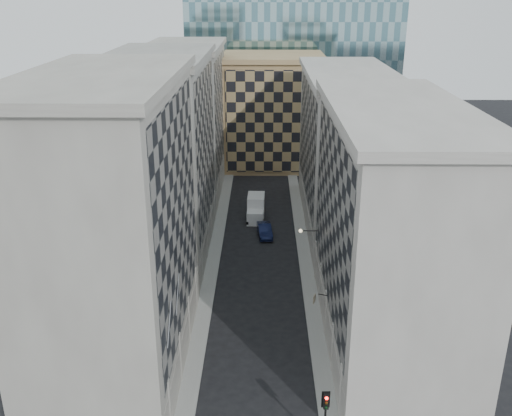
{
  "coord_description": "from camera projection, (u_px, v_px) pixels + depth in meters",
  "views": [
    {
      "loc": [
        0.36,
        -28.8,
        29.15
      ],
      "look_at": [
        -0.2,
        15.38,
        12.0
      ],
      "focal_mm": 40.0,
      "sensor_mm": 36.0,
      "label": 1
    }
  ],
  "objects": [
    {
      "name": "bldg_right_a",
      "position": [
        389.0,
        229.0,
        47.52
      ],
      "size": [
        10.8,
        26.8,
        20.7
      ],
      "color": "#A8A29A",
      "rests_on": "ground"
    },
    {
      "name": "church_tower",
      "position": [
        262.0,
        0.0,
        104.08
      ],
      "size": [
        7.2,
        7.2,
        51.5
      ],
      "color": "#302925",
      "rests_on": "ground"
    },
    {
      "name": "flagpoles_left",
      "position": [
        174.0,
        308.0,
        40.17
      ],
      "size": [
        0.1,
        6.33,
        2.33
      ],
      "color": "gray",
      "rests_on": "ground"
    },
    {
      "name": "bldg_left_a",
      "position": [
        116.0,
        230.0,
        43.5
      ],
      "size": [
        10.8,
        22.8,
        23.7
      ],
      "color": "gray",
      "rests_on": "ground"
    },
    {
      "name": "dark_car",
      "position": [
        265.0,
        230.0,
        71.25
      ],
      "size": [
        2.11,
        4.77,
        1.52
      ],
      "primitive_type": "imported",
      "rotation": [
        0.0,
        0.0,
        0.11
      ],
      "color": "#0F173A",
      "rests_on": "ground"
    },
    {
      "name": "bracket_lamp",
      "position": [
        302.0,
        231.0,
        57.48
      ],
      "size": [
        1.98,
        0.36,
        0.36
      ],
      "color": "black",
      "rests_on": "ground"
    },
    {
      "name": "traffic_light",
      "position": [
        326.0,
        409.0,
        37.33
      ],
      "size": [
        0.56,
        0.47,
        4.46
      ],
      "rotation": [
        0.0,
        0.0,
        0.01
      ],
      "color": "black",
      "rests_on": "sidewalk_east"
    },
    {
      "name": "bldg_left_c",
      "position": [
        188.0,
        119.0,
        84.88
      ],
      "size": [
        10.8,
        22.8,
        21.7
      ],
      "color": "gray",
      "rests_on": "ground"
    },
    {
      "name": "bldg_left_b",
      "position": [
        163.0,
        157.0,
        64.19
      ],
      "size": [
        10.8,
        22.8,
        22.7
      ],
      "color": "gray",
      "rests_on": "ground"
    },
    {
      "name": "tan_block",
      "position": [
        273.0,
        111.0,
        97.25
      ],
      "size": [
        16.8,
        14.8,
        18.8
      ],
      "color": "tan",
      "rests_on": "ground"
    },
    {
      "name": "box_truck",
      "position": [
        256.0,
        209.0,
        76.63
      ],
      "size": [
        2.4,
        5.55,
        3.01
      ],
      "rotation": [
        0.0,
        0.0,
        -0.03
      ],
      "color": "white",
      "rests_on": "ground"
    },
    {
      "name": "sidewalk_west",
      "position": [
        214.0,
        258.0,
        65.4
      ],
      "size": [
        1.5,
        100.0,
        0.15
      ],
      "primitive_type": "cube",
      "color": "gray",
      "rests_on": "ground"
    },
    {
      "name": "sidewalk_east",
      "position": [
        305.0,
        259.0,
        65.28
      ],
      "size": [
        1.5,
        100.0,
        0.15
      ],
      "primitive_type": "cube",
      "color": "gray",
      "rests_on": "ground"
    },
    {
      "name": "shop_sign",
      "position": [
        315.0,
        298.0,
        49.63
      ],
      "size": [
        1.24,
        0.68,
        0.78
      ],
      "rotation": [
        0.0,
        0.0,
        -0.35
      ],
      "color": "black",
      "rests_on": "ground"
    },
    {
      "name": "bldg_right_b",
      "position": [
        345.0,
        149.0,
        72.86
      ],
      "size": [
        10.8,
        28.8,
        19.7
      ],
      "color": "#A8A29A",
      "rests_on": "ground"
    }
  ]
}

